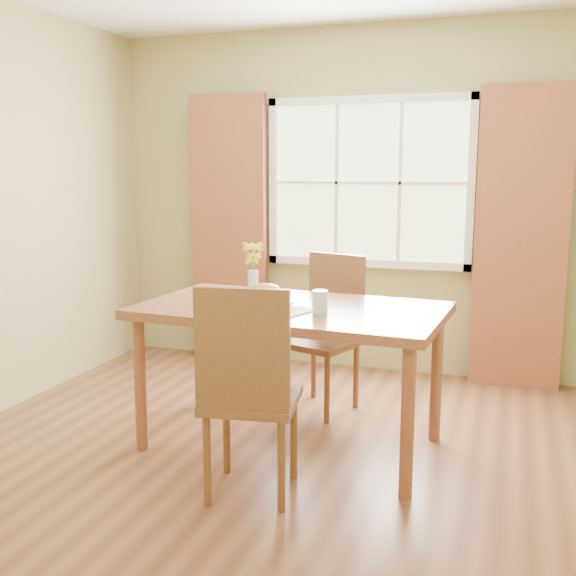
% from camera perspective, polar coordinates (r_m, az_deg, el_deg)
% --- Properties ---
extents(room, '(4.24, 3.84, 2.74)m').
position_cam_1_polar(room, '(3.55, 0.52, 5.86)').
color(room, brown).
rests_on(room, ground).
extents(window, '(1.62, 0.06, 1.32)m').
position_cam_1_polar(window, '(5.35, 6.81, 8.83)').
color(window, '#BAD4A0').
rests_on(window, room).
extents(curtain_left, '(0.65, 0.08, 2.20)m').
position_cam_1_polar(curtain_left, '(5.64, -5.03, 4.85)').
color(curtain_left, maroon).
rests_on(curtain_left, room).
extents(curtain_right, '(0.65, 0.08, 2.20)m').
position_cam_1_polar(curtain_right, '(5.17, 19.10, 3.86)').
color(curtain_right, maroon).
rests_on(curtain_right, room).
extents(dining_table, '(1.77, 1.07, 0.84)m').
position_cam_1_polar(dining_table, '(3.87, 0.27, -2.78)').
color(dining_table, brown).
rests_on(dining_table, room).
extents(chair_near, '(0.51, 0.51, 1.08)m').
position_cam_1_polar(chair_near, '(3.26, -3.47, -8.18)').
color(chair_near, brown).
rests_on(chair_near, room).
extents(chair_far, '(0.55, 0.55, 1.04)m').
position_cam_1_polar(chair_far, '(4.56, 3.40, -3.11)').
color(chair_far, brown).
rests_on(chair_far, room).
extents(placemat, '(0.54, 0.47, 0.01)m').
position_cam_1_polar(placemat, '(3.75, -1.64, -1.81)').
color(placemat, beige).
rests_on(placemat, dining_table).
extents(plate, '(0.30, 0.30, 0.01)m').
position_cam_1_polar(plate, '(3.76, -2.20, -1.63)').
color(plate, '#94B82E').
rests_on(plate, placemat).
extents(croissant_sandwich, '(0.18, 0.13, 0.12)m').
position_cam_1_polar(croissant_sandwich, '(3.78, -1.87, -0.54)').
color(croissant_sandwich, '#C98844').
rests_on(croissant_sandwich, plate).
extents(water_glass, '(0.08, 0.08, 0.13)m').
position_cam_1_polar(water_glass, '(3.64, 2.72, -1.24)').
color(water_glass, silver).
rests_on(water_glass, dining_table).
extents(flower_vase, '(0.14, 0.14, 0.34)m').
position_cam_1_polar(flower_vase, '(4.09, -2.98, 2.03)').
color(flower_vase, silver).
rests_on(flower_vase, dining_table).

